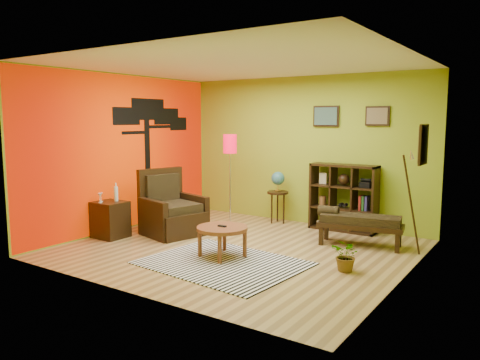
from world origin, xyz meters
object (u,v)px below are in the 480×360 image
Objects in this scene: bench at (358,222)px; globe_table at (278,184)px; floor_lamp at (230,152)px; cube_shelf at (344,198)px; coffee_table at (222,231)px; potted_plant at (347,259)px; armchair at (171,214)px; side_cabinet at (110,219)px.

globe_table is at bearing 158.41° from bench.
floor_lamp is 2.24m from cube_shelf.
potted_plant is at bearing 12.73° from coffee_table.
armchair reaches higher than side_cabinet.
cube_shelf is at bearing 21.97° from floor_lamp.
side_cabinet is 2.46m from floor_lamp.
armchair is 3.17m from bench.
armchair is 2.61× the size of potted_plant.
coffee_table is 0.80× the size of side_cabinet.
side_cabinet is at bearing -139.55° from cube_shelf.
bench is (2.50, -0.05, -1.00)m from floor_lamp.
cube_shelf is (1.94, 0.78, -0.79)m from floor_lamp.
potted_plant is (2.19, -2.05, -0.59)m from globe_table.
globe_table reaches higher than potted_plant.
globe_table is at bearing 136.89° from potted_plant.
potted_plant is (0.33, -1.31, -0.22)m from bench.
floor_lamp is 1.25× the size of bench.
floor_lamp reaches higher than globe_table.
bench is (1.86, -0.74, -0.37)m from globe_table.
floor_lamp is 3.96× the size of potted_plant.
armchair is 0.94× the size of cube_shelf.
bench reaches higher than coffee_table.
armchair is 3.08m from cube_shelf.
coffee_table is at bearing -22.64° from armchair.
side_cabinet is 4.04m from potted_plant.
floor_lamp is 1.43× the size of cube_shelf.
armchair is 1.13× the size of globe_table.
armchair reaches higher than coffee_table.
armchair is 2.15m from globe_table.
side_cabinet reaches higher than coffee_table.
globe_table is 3.06m from potted_plant.
potted_plant is at bearing -25.69° from floor_lamp.
globe_table is 1.31m from cube_shelf.
globe_table is at bearing 47.04° from floor_lamp.
coffee_table is 0.43× the size of floor_lamp.
bench is at bearing -21.59° from globe_table.
potted_plant is at bearing -4.52° from armchair.
armchair is (-1.57, 0.66, -0.05)m from coffee_table.
cube_shelf is at bearing 4.18° from globe_table.
bench is (3.68, 1.82, 0.07)m from side_cabinet.
potted_plant is (2.83, -1.36, -1.22)m from floor_lamp.
armchair is 0.82× the size of bench.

